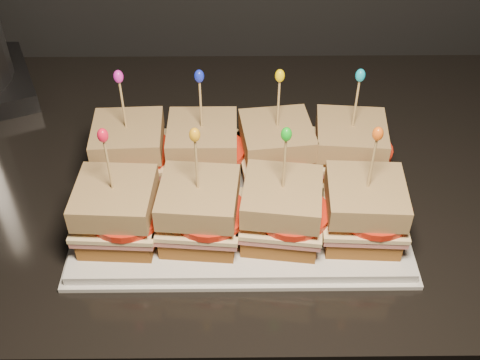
{
  "coord_description": "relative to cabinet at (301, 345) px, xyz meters",
  "views": [
    {
      "loc": [
        0.49,
        1.03,
        1.45
      ],
      "look_at": [
        0.49,
        1.6,
        0.95
      ],
      "focal_mm": 45.0,
      "sensor_mm": 36.0,
      "label": 1
    }
  ],
  "objects": [
    {
      "name": "sandwich_1_bread_bot",
      "position": [
        -0.17,
        -0.04,
        0.49
      ],
      "size": [
        0.09,
        0.09,
        0.02
      ],
      "primitive_type": "cube",
      "rotation": [
        0.0,
        0.0,
        -0.0
      ],
      "color": "brown",
      "rests_on": "platter"
    },
    {
      "name": "sandwich_3_bread_top",
      "position": [
        0.03,
        -0.04,
        0.54
      ],
      "size": [
        0.1,
        0.1,
        0.03
      ],
      "primitive_type": "cube",
      "rotation": [
        0.0,
        0.0,
        -0.09
      ],
      "color": "brown",
      "rests_on": "sandwich_3_tomato"
    },
    {
      "name": "sandwich_2_ham",
      "position": [
        -0.07,
        -0.04,
        0.51
      ],
      "size": [
        0.11,
        0.1,
        0.01
      ],
      "primitive_type": "cube",
      "rotation": [
        0.0,
        0.0,
        0.12
      ],
      "color": "#C25D5D",
      "rests_on": "sandwich_2_bread_bot"
    },
    {
      "name": "sandwich_1_pick",
      "position": [
        -0.17,
        -0.04,
        0.59
      ],
      "size": [
        0.0,
        0.0,
        0.09
      ],
      "primitive_type": "cylinder",
      "color": "tan",
      "rests_on": "sandwich_1_bread_top"
    },
    {
      "name": "sandwich_4_bread_bot",
      "position": [
        -0.26,
        -0.16,
        0.49
      ],
      "size": [
        0.09,
        0.09,
        0.02
      ],
      "primitive_type": "cube",
      "rotation": [
        0.0,
        0.0,
        -0.06
      ],
      "color": "brown",
      "rests_on": "platter"
    },
    {
      "name": "sandwich_3_pick",
      "position": [
        0.03,
        -0.04,
        0.59
      ],
      "size": [
        0.0,
        0.0,
        0.09
      ],
      "primitive_type": "cylinder",
      "color": "tan",
      "rests_on": "sandwich_3_bread_top"
    },
    {
      "name": "sandwich_3_cheese",
      "position": [
        0.03,
        -0.04,
        0.52
      ],
      "size": [
        0.11,
        0.1,
        0.01
      ],
      "primitive_type": "cube",
      "rotation": [
        0.0,
        0.0,
        -0.09
      ],
      "color": "beige",
      "rests_on": "sandwich_3_ham"
    },
    {
      "name": "sandwich_2_bread_bot",
      "position": [
        -0.07,
        -0.04,
        0.49
      ],
      "size": [
        0.1,
        0.1,
        0.02
      ],
      "primitive_type": "cube",
      "rotation": [
        0.0,
        0.0,
        0.12
      ],
      "color": "brown",
      "rests_on": "platter"
    },
    {
      "name": "sandwich_0_bread_top",
      "position": [
        -0.26,
        -0.04,
        0.54
      ],
      "size": [
        0.09,
        0.09,
        0.03
      ],
      "primitive_type": "cube",
      "rotation": [
        0.0,
        0.0,
        0.04
      ],
      "color": "brown",
      "rests_on": "sandwich_0_tomato"
    },
    {
      "name": "sandwich_4_cheese",
      "position": [
        -0.26,
        -0.16,
        0.52
      ],
      "size": [
        0.1,
        0.1,
        0.01
      ],
      "primitive_type": "cube",
      "rotation": [
        0.0,
        0.0,
        -0.06
      ],
      "color": "beige",
      "rests_on": "sandwich_4_ham"
    },
    {
      "name": "sandwich_7_cheese",
      "position": [
        0.03,
        -0.16,
        0.52
      ],
      "size": [
        0.1,
        0.1,
        0.01
      ],
      "primitive_type": "cube",
      "rotation": [
        0.0,
        0.0,
        -0.06
      ],
      "color": "beige",
      "rests_on": "sandwich_7_ham"
    },
    {
      "name": "sandwich_5_bread_top",
      "position": [
        -0.17,
        -0.16,
        0.54
      ],
      "size": [
        0.1,
        0.1,
        0.03
      ],
      "primitive_type": "cube",
      "rotation": [
        0.0,
        0.0,
        -0.09
      ],
      "color": "brown",
      "rests_on": "sandwich_5_tomato"
    },
    {
      "name": "sandwich_5_cheese",
      "position": [
        -0.17,
        -0.16,
        0.52
      ],
      "size": [
        0.11,
        0.1,
        0.01
      ],
      "primitive_type": "cube",
      "rotation": [
        0.0,
        0.0,
        -0.09
      ],
      "color": "beige",
      "rests_on": "sandwich_5_ham"
    },
    {
      "name": "sandwich_0_ham",
      "position": [
        -0.26,
        -0.04,
        0.51
      ],
      "size": [
        0.1,
        0.1,
        0.01
      ],
      "primitive_type": "cube",
      "rotation": [
        0.0,
        0.0,
        0.04
      ],
      "color": "#C25D5D",
      "rests_on": "sandwich_0_bread_bot"
    },
    {
      "name": "sandwich_6_pick",
      "position": [
        -0.07,
        -0.16,
        0.59
      ],
      "size": [
        0.0,
        0.0,
        0.09
      ],
      "primitive_type": "cylinder",
      "color": "tan",
      "rests_on": "sandwich_6_bread_top"
    },
    {
      "name": "sandwich_5_tomato",
      "position": [
        -0.16,
        -0.16,
        0.52
      ],
      "size": [
        0.09,
        0.09,
        0.01
      ],
      "primitive_type": "cylinder",
      "color": "red",
      "rests_on": "sandwich_5_cheese"
    },
    {
      "name": "sandwich_7_frill",
      "position": [
        0.03,
        -0.16,
        0.63
      ],
      "size": [
        0.01,
        0.01,
        0.02
      ],
      "primitive_type": "ellipsoid",
      "color": "orange",
      "rests_on": "sandwich_7_pick"
    },
    {
      "name": "sandwich_2_cheese",
      "position": [
        -0.07,
        -0.04,
        0.52
      ],
      "size": [
        0.11,
        0.11,
        0.01
      ],
      "primitive_type": "cube",
      "rotation": [
        0.0,
        0.0,
        0.12
      ],
      "color": "beige",
      "rests_on": "sandwich_2_ham"
    },
    {
      "name": "sandwich_0_tomato",
      "position": [
        -0.25,
        -0.04,
        0.52
      ],
      "size": [
        0.09,
        0.09,
        0.01
      ],
      "primitive_type": "cylinder",
      "color": "red",
      "rests_on": "sandwich_0_cheese"
    },
    {
      "name": "sandwich_2_bread_top",
      "position": [
        -0.07,
        -0.04,
        0.54
      ],
      "size": [
        0.1,
        0.1,
        0.03
      ],
      "primitive_type": "cube",
      "rotation": [
        0.0,
        0.0,
        0.12
      ],
      "color": "brown",
      "rests_on": "sandwich_2_tomato"
    },
    {
      "name": "platter_rim",
      "position": [
        -0.12,
        -0.1,
        0.47
      ],
      "size": [
        0.42,
        0.26,
        0.01
      ],
      "primitive_type": "cube",
      "color": "silver",
      "rests_on": "granite_slab"
    },
    {
      "name": "platter",
      "position": [
        -0.12,
        -0.1,
        0.47
      ],
      "size": [
        0.41,
        0.25,
        0.02
      ],
      "primitive_type": "cube",
      "color": "silver",
      "rests_on": "granite_slab"
    },
    {
      "name": "sandwich_7_bread_bot",
      "position": [
        0.03,
        -0.16,
        0.49
      ],
      "size": [
        0.09,
        0.09,
        0.02
      ],
      "primitive_type": "cube",
      "rotation": [
        0.0,
        0.0,
        -0.06
      ],
      "color": "brown",
      "rests_on": "platter"
    },
    {
      "name": "sandwich_4_frill",
      "position": [
        -0.26,
        -0.16,
        0.63
      ],
      "size": [
        0.01,
        0.01,
        0.02
      ],
      "primitive_type": "ellipsoid",
      "color": "red",
      "rests_on": "sandwich_4_pick"
    },
    {
      "name": "sandwich_4_bread_top",
      "position": [
        -0.26,
        -0.16,
        0.54
      ],
      "size": [
        0.09,
        0.09,
        0.03
      ],
      "primitive_type": "cube",
      "rotation": [
        0.0,
        0.0,
        -0.06
      ],
      "color": "brown",
      "rests_on": "sandwich_4_tomato"
    },
    {
      "name": "sandwich_0_frill",
      "position": [
        -0.26,
        -0.04,
        0.63
      ],
      "size": [
        0.01,
        0.01,
        0.02
      ],
      "primitive_type": "ellipsoid",
      "color": "#D420B0",
      "rests_on": "sandwich_0_pick"
    },
    {
      "name": "sandwich_5_ham",
      "position": [
        -0.17,
        -0.16,
        0.51
      ],
      "size": [
        0.1,
        0.1,
        0.01
      ],
      "primitive_type": "cube",
      "rotation": [
        0.0,
        0.0,
        -0.09
      ],
      "color": "#C25D5D",
      "rests_on": "sandwich_5_bread_bot"
    },
    {
      "name": "sandwich_7_pick",
      "position": [
        0.03,
        -0.16,
        0.59
      ],
      "size": [
        0.0,
        0.0,
        0.09
      ],
      "primitive_type": "cylinder",
      "color": "tan",
      "rests_on": "sandwich_7_bread_top"
    },
    {
      "name": "sandwich_0_pick",
      "position": [
        -0.26,
        -0.04,
        0.59
      ],
      "size": [
        0.0,
        0.0,
        0.09
      ],
      "primitive_type": "cylinder",
      "color": "tan",
      "rests_on": "sandwich_0_bread_top"
    },
    {
      "name": "sandwich_1_tomato",
      "position": [
        -0.16,
        -0.04,
        0.52
      ],
      "size": [
        0.09,
        0.09,
        0.01
      ],
      "primitive_type": "cylinder",
      "color": "red",
      "rests_on": "sandwich_1_cheese"
    },
    {
      "name": "sandwich_5_bread_bot",
      "position": [
        -0.17,
        -0.16,
        0.49
      ],
      "size": [
        0.1,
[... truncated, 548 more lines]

